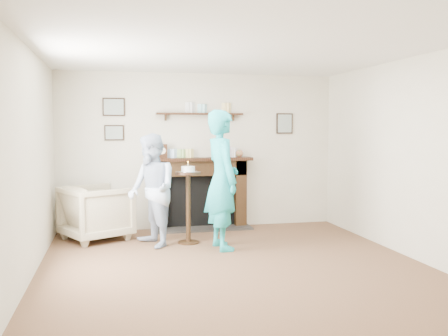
{
  "coord_description": "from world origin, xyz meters",
  "views": [
    {
      "loc": [
        -1.38,
        -5.5,
        1.62
      ],
      "look_at": [
        0.05,
        0.9,
        1.1
      ],
      "focal_mm": 40.0,
      "sensor_mm": 36.0,
      "label": 1
    }
  ],
  "objects": [
    {
      "name": "pedestal_table",
      "position": [
        -0.35,
        1.39,
        0.71
      ],
      "size": [
        0.36,
        0.36,
        1.16
      ],
      "color": "black",
      "rests_on": "ground"
    },
    {
      "name": "woman",
      "position": [
        0.04,
        0.98,
        0.0
      ],
      "size": [
        0.53,
        0.73,
        1.86
      ],
      "primitive_type": "imported",
      "rotation": [
        0.0,
        0.0,
        1.7
      ],
      "color": "#1FB2AD",
      "rests_on": "ground"
    },
    {
      "name": "man",
      "position": [
        -0.87,
        1.3,
        0.0
      ],
      "size": [
        0.81,
        0.91,
        1.55
      ],
      "primitive_type": "imported",
      "rotation": [
        0.0,
        0.0,
        -1.23
      ],
      "color": "silver",
      "rests_on": "ground"
    },
    {
      "name": "room_shell",
      "position": [
        -0.0,
        0.69,
        1.62
      ],
      "size": [
        4.54,
        5.02,
        2.52
      ],
      "color": "beige",
      "rests_on": "ground"
    },
    {
      "name": "ground",
      "position": [
        0.0,
        0.0,
        0.0
      ],
      "size": [
        5.0,
        5.0,
        0.0
      ],
      "primitive_type": "plane",
      "color": "brown",
      "rests_on": "ground"
    },
    {
      "name": "armchair",
      "position": [
        -1.62,
        1.9,
        0.0
      ],
      "size": [
        1.17,
        1.16,
        0.8
      ],
      "primitive_type": "imported",
      "rotation": [
        0.0,
        0.0,
        2.07
      ],
      "color": "tan",
      "rests_on": "ground"
    }
  ]
}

